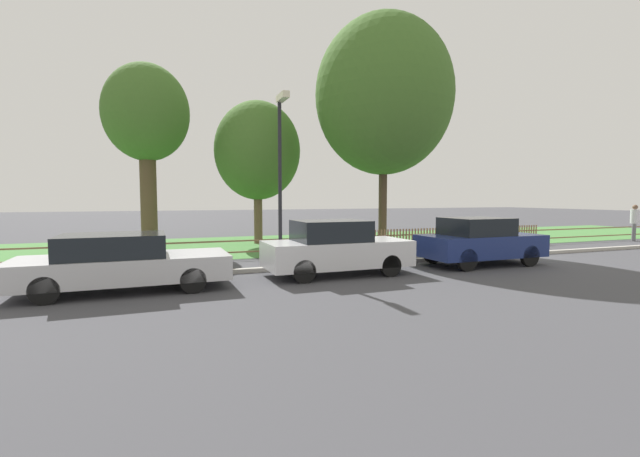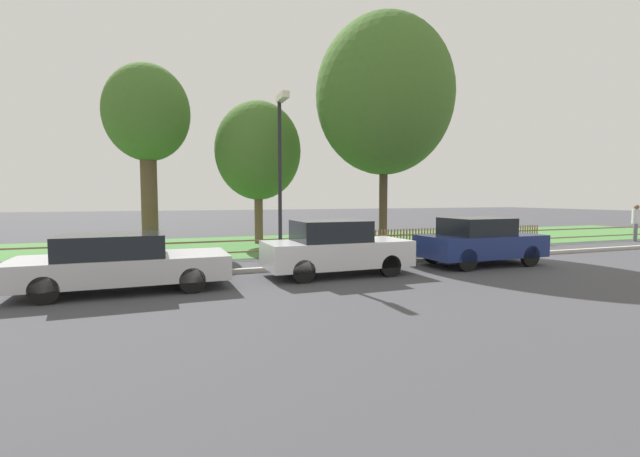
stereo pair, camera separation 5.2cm
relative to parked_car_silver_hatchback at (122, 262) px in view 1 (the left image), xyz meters
The scene contains 13 objects.
ground_plane 11.14m from the parked_car_silver_hatchback, ahead, with size 120.00×120.00×0.00m, color #424247.
kerb_stone 11.15m from the parked_car_silver_hatchback, ahead, with size 39.68×0.20×0.12m, color #B2ADA3.
grass_strip 13.72m from the parked_car_silver_hatchback, 36.18° to the left, with size 39.68×8.27×0.01m, color #477F3D.
park_fence 11.75m from the parked_car_silver_hatchback, 19.72° to the left, with size 39.68×0.05×0.86m.
parked_car_silver_hatchback is the anchor object (origin of this frame).
parked_car_black_saloon 5.18m from the parked_car_silver_hatchback, ahead, with size 3.87×1.66×1.46m.
parked_car_navy_estate 9.96m from the parked_car_silver_hatchback, ahead, with size 3.77×1.76×1.45m.
covered_motorcycle 6.62m from the parked_car_silver_hatchback, 24.40° to the left, with size 2.06×0.78×1.13m.
tree_nearest_kerb 10.02m from the parked_car_silver_hatchback, 87.28° to the left, with size 3.43×3.43×7.52m.
tree_behind_motorcycle 10.53m from the parked_car_silver_hatchback, 59.97° to the left, with size 3.79×3.79×6.32m.
tree_mid_park 12.20m from the parked_car_silver_hatchback, 29.31° to the left, with size 5.57×5.57×9.41m.
pedestrian_near_fence 22.12m from the parked_car_silver_hatchback, ahead, with size 0.48×0.48×1.73m.
street_lamp 5.22m from the parked_car_silver_hatchback, 23.65° to the left, with size 0.20×0.79×5.00m.
Camera 1 is at (-10.27, -11.50, 2.07)m, focal length 24.00 mm.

